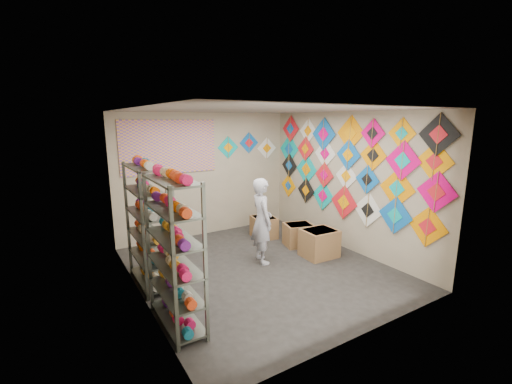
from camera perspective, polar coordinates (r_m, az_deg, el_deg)
ground at (r=6.14m, az=0.69°, el=-12.56°), size 4.50×4.50×0.00m
room_walls at (r=5.66m, az=0.73°, el=2.77°), size 4.50×4.50×4.50m
shelf_rack_front at (r=4.36m, az=-13.43°, el=-9.91°), size 0.40×1.10×1.90m
shelf_rack_back at (r=5.54m, az=-17.71°, el=-5.39°), size 0.40×1.10×1.90m
string_spools at (r=4.91m, az=-15.90°, el=-6.33°), size 0.12×2.36×0.12m
kite_wall_display at (r=6.90m, az=14.92°, el=3.93°), size 0.05×4.39×2.09m
back_wall_kites at (r=8.09m, az=-1.23°, el=7.63°), size 1.57×0.02×0.66m
poster at (r=7.31m, az=-14.21°, el=7.29°), size 2.00×0.01×1.10m
shopkeeper at (r=6.14m, az=0.96°, el=-4.82°), size 0.69×0.57×1.55m
carton_a at (r=6.65m, az=10.50°, el=-8.37°), size 0.65×0.55×0.52m
carton_b at (r=7.15m, az=7.10°, el=-7.08°), size 0.66×0.59×0.45m
carton_c at (r=7.58m, az=1.33°, el=-5.87°), size 0.55×0.59×0.46m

